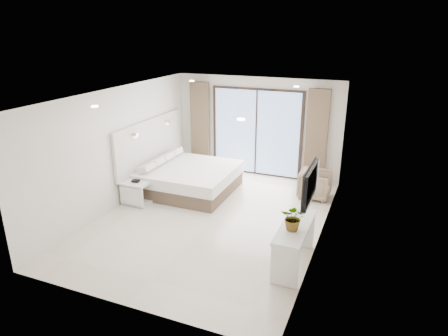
{
  "coord_description": "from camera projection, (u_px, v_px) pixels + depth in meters",
  "views": [
    {
      "loc": [
        3.21,
        -7.1,
        3.94
      ],
      "look_at": [
        0.13,
        0.4,
        1.06
      ],
      "focal_mm": 32.0,
      "sensor_mm": 36.0,
      "label": 1
    }
  ],
  "objects": [
    {
      "name": "console_desk",
      "position": [
        295.0,
        236.0,
        6.82
      ],
      "size": [
        0.46,
        1.48,
        0.77
      ],
      "color": "white",
      "rests_on": "ground"
    },
    {
      "name": "nightstand",
      "position": [
        137.0,
        193.0,
        9.31
      ],
      "size": [
        0.61,
        0.5,
        0.54
      ],
      "rotation": [
        0.0,
        0.0,
        -0.02
      ],
      "color": "white",
      "rests_on": "ground"
    },
    {
      "name": "plant",
      "position": [
        294.0,
        220.0,
        6.53
      ],
      "size": [
        0.43,
        0.47,
        0.35
      ],
      "primitive_type": "imported",
      "rotation": [
        0.0,
        0.0,
        0.07
      ],
      "color": "#33662D",
      "rests_on": "console_desk"
    },
    {
      "name": "armchair",
      "position": [
        315.0,
        183.0,
        9.64
      ],
      "size": [
        0.69,
        0.73,
        0.73
      ],
      "primitive_type": "imported",
      "rotation": [
        0.0,
        0.0,
        1.54
      ],
      "color": "#877558",
      "rests_on": "ground"
    },
    {
      "name": "phone",
      "position": [
        136.0,
        181.0,
        9.2
      ],
      "size": [
        0.18,
        0.15,
        0.05
      ],
      "primitive_type": "cube",
      "rotation": [
        0.0,
        0.0,
        0.13
      ],
      "color": "black",
      "rests_on": "nightstand"
    },
    {
      "name": "room_shell",
      "position": [
        218.0,
        138.0,
        8.95
      ],
      "size": [
        4.62,
        6.22,
        2.72
      ],
      "color": "silver",
      "rests_on": "ground"
    },
    {
      "name": "ground",
      "position": [
        211.0,
        219.0,
        8.66
      ],
      "size": [
        6.2,
        6.2,
        0.0
      ],
      "primitive_type": "plane",
      "color": "beige",
      "rests_on": "ground"
    },
    {
      "name": "bed",
      "position": [
        188.0,
        178.0,
        10.06
      ],
      "size": [
        2.24,
        2.13,
        0.76
      ],
      "color": "brown",
      "rests_on": "ground"
    }
  ]
}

